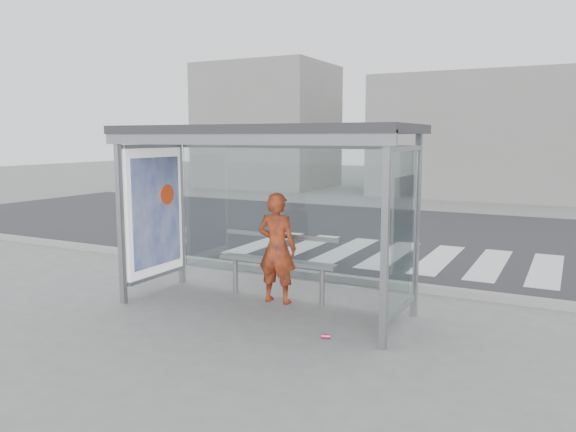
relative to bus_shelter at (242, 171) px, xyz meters
The scene contains 10 objects.
ground 2.02m from the bus_shelter, ahead, with size 80.00×80.00×0.00m, color slate.
road 7.22m from the bus_shelter, 86.94° to the left, with size 30.00×10.00×0.01m, color #28282B.
curb 2.72m from the bus_shelter, 78.88° to the left, with size 30.00×0.18×0.12m, color gray.
crosswalk 5.05m from the bus_shelter, 72.83° to the left, with size 7.55×3.00×0.00m.
bus_shelter is the anchor object (origin of this frame).
building_left 20.38m from the bus_shelter, 118.23° to the left, with size 6.00×5.00×6.00m, color gray.
building_center 17.95m from the bus_shelter, 88.81° to the left, with size 8.00×5.00×5.00m, color gray.
person 1.26m from the bus_shelter, 41.41° to the left, with size 0.61×0.40×1.66m, color orange.
bench 1.51m from the bus_shelter, 58.82° to the left, with size 1.93×0.26×1.00m.
soda_can 2.66m from the bus_shelter, 24.56° to the right, with size 0.06×0.06×0.11m, color #E14283.
Camera 1 is at (3.89, -6.79, 2.45)m, focal length 35.00 mm.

